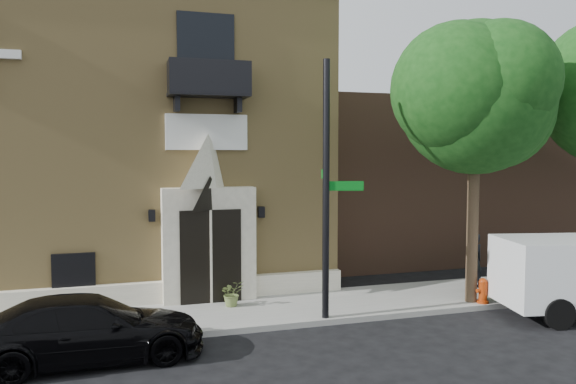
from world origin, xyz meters
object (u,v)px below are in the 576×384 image
Objects in this scene: dumpster at (527,274)px; pedestrian_near at (474,260)px; black_sedan at (88,329)px; fire_hydrant at (483,291)px; street_sign at (327,189)px.

pedestrian_near is at bearing 132.45° from dumpster.
black_sedan is 11.46m from pedestrian_near.
black_sedan reaches higher than fire_hydrant.
fire_hydrant is 0.40× the size of dumpster.
dumpster is (2.06, 0.68, 0.20)m from fire_hydrant.
street_sign is 3.65× the size of dumpster.
black_sedan is 12.47m from dumpster.
street_sign is at bearing 179.82° from fire_hydrant.
street_sign is 5.49m from fire_hydrant.
fire_hydrant is at bearing 14.60° from street_sign.
street_sign is at bearing -82.38° from black_sedan.
street_sign is 9.23× the size of fire_hydrant.
black_sedan is 6.71× the size of fire_hydrant.
black_sedan is at bearing 178.15° from dumpster.
dumpster is at bearing 136.47° from pedestrian_near.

